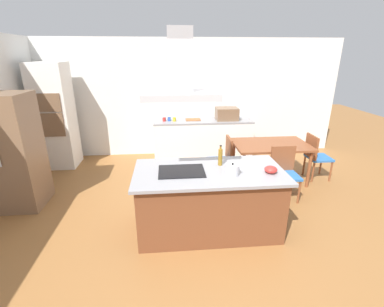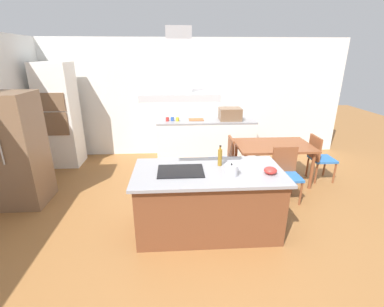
% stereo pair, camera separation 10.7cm
% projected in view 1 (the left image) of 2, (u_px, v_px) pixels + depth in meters
% --- Properties ---
extents(ground, '(16.00, 16.00, 0.00)m').
position_uv_depth(ground, '(197.00, 182.00, 5.29)').
color(ground, '#936033').
extents(wall_back, '(7.20, 0.10, 2.70)m').
position_uv_depth(wall_back, '(189.00, 98.00, 6.46)').
color(wall_back, white).
rests_on(wall_back, ground).
extents(kitchen_island, '(1.98, 1.00, 0.90)m').
position_uv_depth(kitchen_island, '(209.00, 200.00, 3.73)').
color(kitchen_island, brown).
rests_on(kitchen_island, ground).
extents(cooktop, '(0.60, 0.44, 0.01)m').
position_uv_depth(cooktop, '(182.00, 171.00, 3.54)').
color(cooktop, black).
rests_on(cooktop, kitchen_island).
extents(tea_kettle, '(0.22, 0.17, 0.17)m').
position_uv_depth(tea_kettle, '(232.00, 170.00, 3.42)').
color(tea_kettle, silver).
rests_on(tea_kettle, kitchen_island).
extents(olive_oil_bottle, '(0.06, 0.06, 0.29)m').
position_uv_depth(olive_oil_bottle, '(220.00, 157.00, 3.71)').
color(olive_oil_bottle, olive).
rests_on(olive_oil_bottle, kitchen_island).
extents(mixing_bowl, '(0.17, 0.17, 0.09)m').
position_uv_depth(mixing_bowl, '(271.00, 170.00, 3.49)').
color(mixing_bowl, red).
rests_on(mixing_bowl, kitchen_island).
extents(back_counter, '(2.28, 0.62, 0.90)m').
position_uv_depth(back_counter, '(203.00, 139.00, 6.45)').
color(back_counter, white).
rests_on(back_counter, ground).
extents(countertop_microwave, '(0.50, 0.38, 0.28)m').
position_uv_depth(countertop_microwave, '(227.00, 114.00, 6.29)').
color(countertop_microwave, brown).
rests_on(countertop_microwave, back_counter).
extents(coffee_mug_red, '(0.08, 0.08, 0.09)m').
position_uv_depth(coffee_mug_red, '(164.00, 119.00, 6.18)').
color(coffee_mug_red, red).
rests_on(coffee_mug_red, back_counter).
extents(coffee_mug_blue, '(0.08, 0.08, 0.09)m').
position_uv_depth(coffee_mug_blue, '(169.00, 119.00, 6.21)').
color(coffee_mug_blue, '#2D56B2').
rests_on(coffee_mug_blue, back_counter).
extents(coffee_mug_yellow, '(0.08, 0.08, 0.09)m').
position_uv_depth(coffee_mug_yellow, '(174.00, 119.00, 6.19)').
color(coffee_mug_yellow, gold).
rests_on(coffee_mug_yellow, back_counter).
extents(cutting_board, '(0.34, 0.24, 0.02)m').
position_uv_depth(cutting_board, '(193.00, 120.00, 6.31)').
color(cutting_board, '#995B33').
rests_on(cutting_board, back_counter).
extents(wall_oven_stack, '(0.70, 0.66, 2.20)m').
position_uv_depth(wall_oven_stack, '(55.00, 117.00, 5.73)').
color(wall_oven_stack, white).
rests_on(wall_oven_stack, ground).
extents(refrigerator, '(0.80, 0.73, 1.82)m').
position_uv_depth(refrigerator, '(10.00, 153.00, 4.20)').
color(refrigerator, brown).
rests_on(refrigerator, ground).
extents(dining_table, '(1.40, 0.90, 0.75)m').
position_uv_depth(dining_table, '(271.00, 148.00, 5.16)').
color(dining_table, brown).
rests_on(dining_table, ground).
extents(chair_at_right_end, '(0.42, 0.42, 0.89)m').
position_uv_depth(chair_at_right_end, '(315.00, 154.00, 5.29)').
color(chair_at_right_end, '#2D6BB7').
rests_on(chair_at_right_end, ground).
extents(chair_facing_island, '(0.42, 0.42, 0.89)m').
position_uv_depth(chair_facing_island, '(284.00, 169.00, 4.59)').
color(chair_facing_island, '#2D6BB7').
rests_on(chair_facing_island, ground).
extents(chair_at_left_end, '(0.42, 0.42, 0.89)m').
position_uv_depth(chair_at_left_end, '(223.00, 157.00, 5.13)').
color(chair_at_left_end, '#2D6BB7').
rests_on(chair_at_left_end, ground).
extents(range_hood, '(0.90, 0.55, 0.78)m').
position_uv_depth(range_hood, '(180.00, 76.00, 3.13)').
color(range_hood, '#ADADB2').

